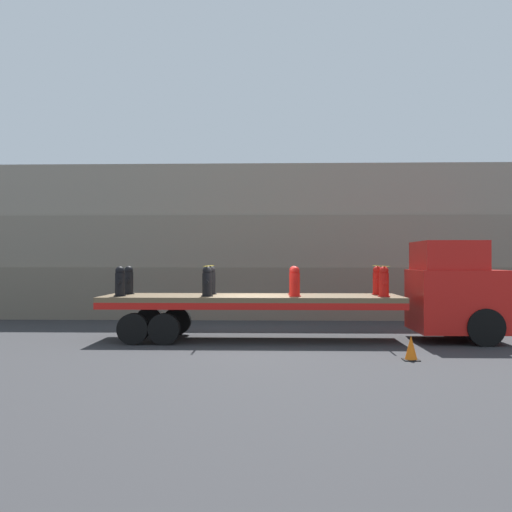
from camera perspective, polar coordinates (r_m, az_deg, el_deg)
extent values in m
plane|color=#2D2D30|center=(17.99, -0.44, -8.38)|extent=(120.00, 120.00, 0.00)
cube|color=#706656|center=(25.14, 0.18, -3.62)|extent=(60.00, 3.00, 2.19)
cube|color=gray|center=(25.26, 0.19, 1.37)|extent=(60.00, 3.00, 2.19)
cube|color=gray|center=(25.58, 0.20, 6.27)|extent=(60.00, 3.00, 2.19)
cube|color=red|center=(18.73, 19.40, -4.21)|extent=(2.64, 2.44, 1.89)
cube|color=red|center=(18.62, 18.61, 0.04)|extent=(1.85, 2.24, 0.88)
cube|color=black|center=(18.95, 21.49, -3.02)|extent=(1.05, 2.15, 1.06)
cylinder|color=black|center=(17.85, 21.96, -6.64)|extent=(1.10, 0.28, 1.10)
cylinder|color=black|center=(20.03, 19.65, -5.97)|extent=(1.10, 0.28, 1.10)
cube|color=brown|center=(17.86, -0.44, -4.20)|extent=(9.23, 2.44, 0.15)
cube|color=red|center=(16.70, -0.59, -5.07)|extent=(9.23, 0.08, 0.20)
cube|color=red|center=(19.05, -0.31, -4.50)|extent=(9.23, 0.08, 0.20)
cylinder|color=black|center=(17.11, -9.17, -7.22)|extent=(0.92, 0.30, 0.92)
cylinder|color=black|center=(19.31, -7.91, -6.46)|extent=(0.92, 0.30, 0.92)
cylinder|color=black|center=(17.31, -12.20, -7.14)|extent=(0.92, 0.30, 0.92)
cylinder|color=black|center=(19.48, -10.60, -6.40)|extent=(0.92, 0.30, 0.92)
cylinder|color=black|center=(17.93, -13.46, -3.88)|extent=(0.37, 0.37, 0.03)
cylinder|color=black|center=(17.91, -13.46, -2.79)|extent=(0.29, 0.29, 0.71)
sphere|color=black|center=(17.90, -13.46, -1.45)|extent=(0.28, 0.28, 0.28)
cylinder|color=black|center=(17.71, -13.63, -2.54)|extent=(0.13, 0.11, 0.13)
cylinder|color=black|center=(18.11, -13.29, -2.49)|extent=(0.13, 0.11, 0.13)
cylinder|color=black|center=(18.97, -12.61, -3.70)|extent=(0.37, 0.37, 0.03)
cylinder|color=black|center=(18.95, -12.61, -2.66)|extent=(0.29, 0.29, 0.71)
sphere|color=black|center=(18.94, -12.61, -1.40)|extent=(0.28, 0.28, 0.28)
cylinder|color=black|center=(18.75, -12.76, -2.43)|extent=(0.13, 0.11, 0.13)
cylinder|color=black|center=(19.14, -12.46, -2.39)|extent=(0.13, 0.11, 0.13)
cylinder|color=black|center=(17.42, -4.92, -3.99)|extent=(0.37, 0.37, 0.03)
cylinder|color=black|center=(17.41, -4.92, -2.87)|extent=(0.29, 0.29, 0.71)
sphere|color=black|center=(17.39, -4.91, -1.49)|extent=(0.28, 0.28, 0.28)
cylinder|color=black|center=(17.20, -4.99, -2.61)|extent=(0.13, 0.11, 0.13)
cylinder|color=black|center=(17.60, -4.84, -2.56)|extent=(0.13, 0.11, 0.13)
cylinder|color=black|center=(18.49, -4.53, -3.79)|extent=(0.37, 0.37, 0.03)
cylinder|color=black|center=(18.47, -4.53, -2.73)|extent=(0.29, 0.29, 0.71)
sphere|color=black|center=(18.46, -4.53, -1.43)|extent=(0.28, 0.28, 0.28)
cylinder|color=black|center=(18.27, -4.60, -2.49)|extent=(0.13, 0.11, 0.13)
cylinder|color=black|center=(18.67, -4.46, -2.44)|extent=(0.13, 0.11, 0.13)
cylinder|color=red|center=(17.32, 3.93, -4.01)|extent=(0.37, 0.37, 0.03)
cylinder|color=red|center=(17.30, 3.93, -2.88)|extent=(0.29, 0.29, 0.71)
sphere|color=red|center=(17.29, 3.93, -1.49)|extent=(0.28, 0.28, 0.28)
cylinder|color=red|center=(17.10, 3.96, -2.63)|extent=(0.13, 0.11, 0.13)
cylinder|color=red|center=(17.50, 3.90, -2.58)|extent=(0.13, 0.11, 0.13)
cylinder|color=red|center=(18.39, 3.80, -3.81)|extent=(0.37, 0.37, 0.03)
cylinder|color=red|center=(18.37, 3.80, -2.74)|extent=(0.29, 0.29, 0.71)
sphere|color=red|center=(18.36, 3.80, -1.44)|extent=(0.28, 0.28, 0.28)
cylinder|color=red|center=(18.17, 3.82, -2.50)|extent=(0.13, 0.11, 0.13)
cylinder|color=red|center=(18.57, 3.78, -2.46)|extent=(0.13, 0.11, 0.13)
cylinder|color=red|center=(17.63, 12.67, -3.94)|extent=(0.37, 0.37, 0.03)
cylinder|color=red|center=(17.61, 12.67, -2.83)|extent=(0.29, 0.29, 0.71)
sphere|color=red|center=(17.60, 12.67, -1.47)|extent=(0.28, 0.28, 0.28)
cylinder|color=red|center=(17.41, 12.80, -2.58)|extent=(0.13, 0.11, 0.13)
cylinder|color=red|center=(17.81, 12.55, -2.53)|extent=(0.13, 0.11, 0.13)
cylinder|color=red|center=(18.68, 12.05, -3.75)|extent=(0.37, 0.37, 0.03)
cylinder|color=red|center=(18.66, 12.05, -2.70)|extent=(0.29, 0.29, 0.71)
sphere|color=red|center=(18.65, 12.04, -1.41)|extent=(0.28, 0.28, 0.28)
cylinder|color=red|center=(18.46, 12.16, -2.46)|extent=(0.13, 0.11, 0.13)
cylinder|color=red|center=(18.86, 11.93, -2.42)|extent=(0.13, 0.11, 0.13)
cube|color=yellow|center=(17.92, -4.72, -0.99)|extent=(0.05, 2.64, 0.01)
cube|color=yellow|center=(18.12, 12.35, -0.98)|extent=(0.05, 2.64, 0.01)
cube|color=black|center=(14.88, 15.25, -9.98)|extent=(0.40, 0.40, 0.03)
cone|color=orange|center=(14.83, 15.24, -8.80)|extent=(0.31, 0.31, 0.59)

